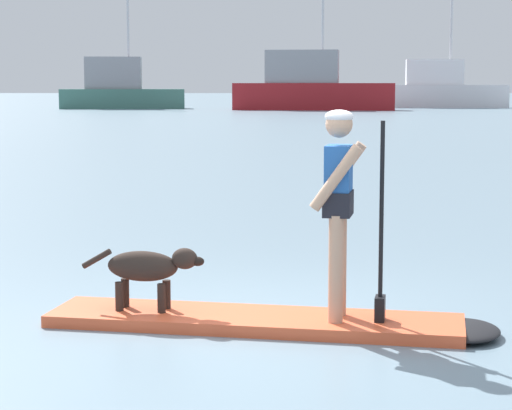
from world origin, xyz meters
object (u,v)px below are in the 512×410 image
object	(u,v)px
moored_boat_far_port	(311,88)
dog	(148,268)
moored_boat_center	(120,89)
paddleboard	(281,322)
moored_boat_far_starboard	(441,89)
person_paddler	(340,198)

from	to	relation	value
moored_boat_far_port	dog	bearing A→B (deg)	-93.44
dog	moored_boat_center	bearing A→B (deg)	99.04
paddleboard	dog	bearing A→B (deg)	169.94
dog	moored_boat_far_starboard	size ratio (longest dim) A/B	0.10
dog	moored_boat_far_port	bearing A→B (deg)	86.56
dog	moored_boat_far_port	size ratio (longest dim) A/B	0.09
paddleboard	moored_boat_far_starboard	bearing A→B (deg)	79.25
paddleboard	dog	distance (m)	1.22
paddleboard	moored_boat_center	bearing A→B (deg)	99.90
moored_boat_center	person_paddler	bearing A→B (deg)	-79.74
person_paddler	moored_boat_far_starboard	distance (m)	76.16
paddleboard	moored_boat_far_port	size ratio (longest dim) A/B	0.30
moored_boat_center	dog	bearing A→B (deg)	-80.96
paddleboard	moored_boat_far_port	distance (m)	67.19
dog	moored_boat_far_starboard	bearing A→B (deg)	78.39
moored_boat_center	moored_boat_far_starboard	bearing A→B (deg)	8.18
paddleboard	dog	xyz separation A→B (m)	(-1.13, 0.20, 0.41)
person_paddler	moored_boat_far_port	bearing A→B (deg)	87.94
moored_boat_far_port	moored_boat_center	bearing A→B (deg)	165.71
moored_boat_far_port	moored_boat_far_starboard	bearing A→B (deg)	34.32
moored_boat_center	moored_boat_far_port	xyz separation A→B (m)	(15.29, -3.90, 0.16)
moored_boat_center	moored_boat_far_port	bearing A→B (deg)	-14.29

